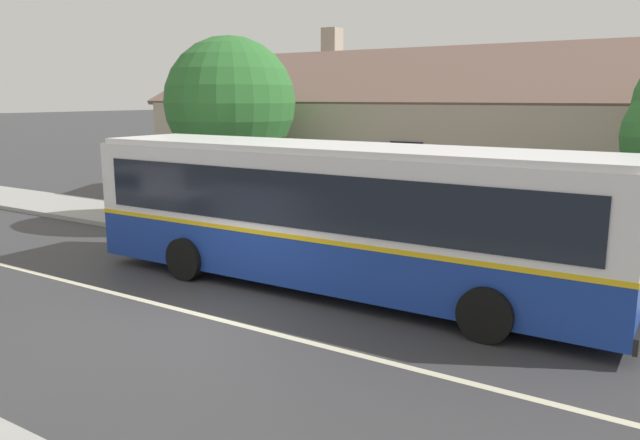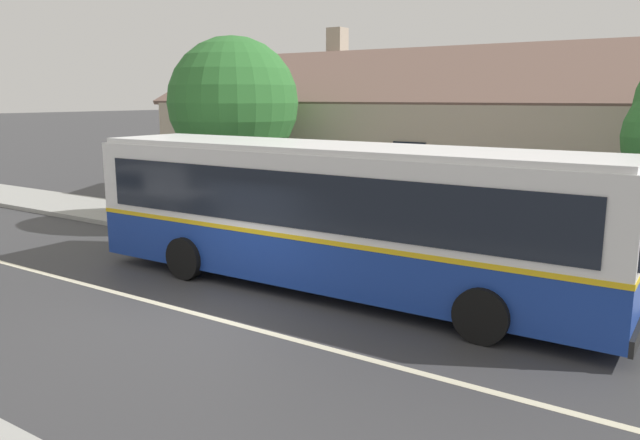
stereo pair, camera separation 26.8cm
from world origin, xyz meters
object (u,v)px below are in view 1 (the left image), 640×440
(transit_bus, at_px, (337,213))
(bench_by_building, at_px, (192,215))
(bus_stop_sign, at_px, (628,228))
(street_tree_secondary, at_px, (230,103))

(transit_bus, height_order, bench_by_building, transit_bus)
(bench_by_building, distance_m, bus_stop_sign, 12.43)
(bus_stop_sign, bearing_deg, bench_by_building, 177.86)
(bench_by_building, relative_size, bus_stop_sign, 0.75)
(transit_bus, bearing_deg, bus_stop_sign, 20.84)
(bench_by_building, distance_m, street_tree_secondary, 3.73)
(bench_by_building, xyz_separation_m, bus_stop_sign, (12.38, -0.46, 1.07))
(street_tree_secondary, xyz_separation_m, bus_stop_sign, (11.89, -1.87, -2.36))
(street_tree_secondary, bearing_deg, bench_by_building, -109.07)
(transit_bus, height_order, bus_stop_sign, transit_bus)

